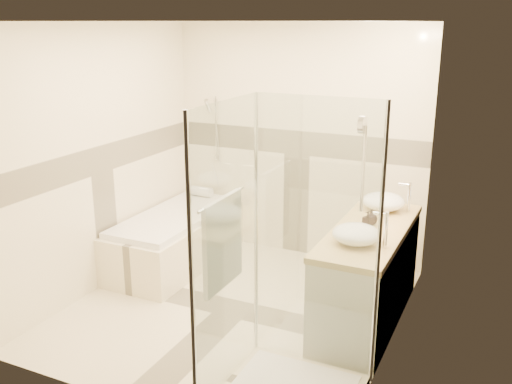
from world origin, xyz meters
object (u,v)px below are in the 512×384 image
at_px(vessel_sink_far, 356,234).
at_px(amenity_bottle_a, 368,220).
at_px(amenity_bottle_b, 372,217).
at_px(bathtub, 176,236).
at_px(shower_enclosure, 277,329).
at_px(vessel_sink_near, 384,201).
at_px(vanity, 367,275).

height_order(vessel_sink_far, amenity_bottle_a, amenity_bottle_a).
bearing_deg(amenity_bottle_b, bathtub, 173.66).
bearing_deg(vessel_sink_far, amenity_bottle_b, 90.00).
distance_m(shower_enclosure, vessel_sink_near, 1.88).
height_order(vanity, vessel_sink_near, vessel_sink_near).
bearing_deg(amenity_bottle_a, shower_enclosure, -102.27).
distance_m(vessel_sink_near, vessel_sink_far, 0.91).
xyz_separation_m(vanity, amenity_bottle_a, (-0.02, -0.02, 0.50)).
height_order(bathtub, vessel_sink_near, vessel_sink_near).
relative_size(bathtub, amenity_bottle_b, 13.11).
bearing_deg(vessel_sink_far, amenity_bottle_a, 90.00).
bearing_deg(vanity, bathtub, 170.75).
distance_m(bathtub, amenity_bottle_a, 2.25).
height_order(shower_enclosure, amenity_bottle_b, shower_enclosure).
xyz_separation_m(amenity_bottle_a, amenity_bottle_b, (0.00, 0.13, -0.01)).
xyz_separation_m(vessel_sink_near, amenity_bottle_a, (0.00, -0.56, -0.00)).
relative_size(shower_enclosure, vessel_sink_near, 5.29).
bearing_deg(amenity_bottle_b, amenity_bottle_a, -90.00).
distance_m(vessel_sink_far, amenity_bottle_a, 0.35).
bearing_deg(vanity, amenity_bottle_a, -140.89).
bearing_deg(bathtub, vessel_sink_near, 5.24).
distance_m(amenity_bottle_a, amenity_bottle_b, 0.13).
relative_size(vanity, amenity_bottle_b, 12.50).
bearing_deg(bathtub, shower_enclosure, -41.10).
bearing_deg(vessel_sink_near, vessel_sink_far, -90.00).
height_order(vanity, amenity_bottle_a, amenity_bottle_a).
relative_size(bathtub, shower_enclosure, 0.83).
distance_m(vanity, vessel_sink_far, 0.62).
relative_size(vessel_sink_near, vessel_sink_far, 1.03).
relative_size(bathtub, vessel_sink_near, 4.41).
height_order(bathtub, shower_enclosure, shower_enclosure).
bearing_deg(vessel_sink_near, shower_enclosure, -98.54).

